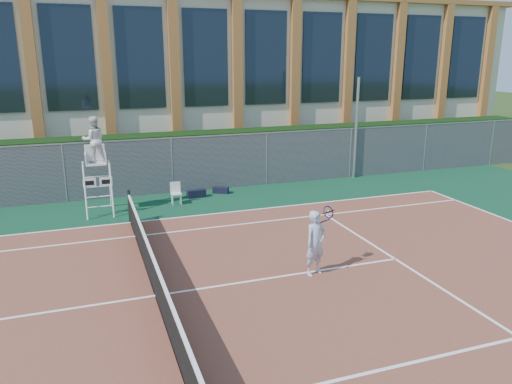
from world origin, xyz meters
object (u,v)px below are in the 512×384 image
object	(u,v)px
steel_pole	(356,129)
tennis_player	(316,243)
umpire_chair	(94,142)
plastic_chair	(176,191)

from	to	relation	value
steel_pole	tennis_player	bearing A→B (deg)	-125.19
umpire_chair	tennis_player	bearing A→B (deg)	-55.99
plastic_chair	tennis_player	xyz separation A→B (m)	(2.12, -7.35, 0.38)
plastic_chair	tennis_player	bearing A→B (deg)	-73.94
steel_pole	plastic_chair	xyz separation A→B (m)	(-8.34, -1.48, -1.74)
umpire_chair	steel_pole	bearing A→B (deg)	8.50
steel_pole	umpire_chair	xyz separation A→B (m)	(-11.07, -1.65, 0.27)
steel_pole	plastic_chair	world-z (taller)	steel_pole
steel_pole	plastic_chair	distance (m)	8.65
steel_pole	umpire_chair	world-z (taller)	steel_pole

